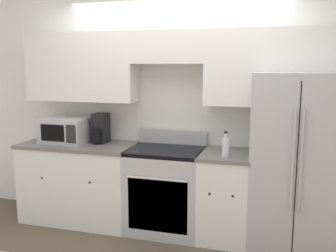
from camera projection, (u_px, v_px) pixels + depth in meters
ground_plane at (160, 242)px, 3.83m from camera, size 12.00×12.00×0.00m
wall_back at (175, 93)px, 4.14m from camera, size 8.00×0.39×2.60m
lower_cabinets_left at (80, 182)px, 4.33m from camera, size 1.31×0.64×0.91m
lower_cabinets_right at (225, 195)px, 3.88m from camera, size 0.52×0.64×0.91m
oven_range at (166, 189)px, 4.05m from camera, size 0.79×0.65×1.07m
refrigerator at (295, 161)px, 3.68m from camera, size 0.84×0.75×1.73m
microwave at (66, 130)px, 4.31m from camera, size 0.52×0.41×0.28m
bottle at (226, 147)px, 3.63m from camera, size 0.07×0.07×0.25m
coffee_maker at (100, 129)px, 4.28m from camera, size 0.15×0.24×0.34m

